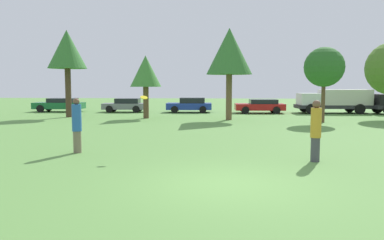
# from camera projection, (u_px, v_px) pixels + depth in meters

# --- Properties ---
(ground_plane) EXTENTS (120.00, 120.00, 0.00)m
(ground_plane) POSITION_uv_depth(u_px,v_px,m) (224.00, 184.00, 9.01)
(ground_plane) COLOR #5B8E42
(person_thrower) EXTENTS (0.33, 0.33, 1.93)m
(person_thrower) POSITION_uv_depth(u_px,v_px,m) (77.00, 125.00, 13.15)
(person_thrower) COLOR #726651
(person_thrower) RESTS_ON ground
(person_catcher) EXTENTS (0.33, 0.33, 1.93)m
(person_catcher) POSITION_uv_depth(u_px,v_px,m) (316.00, 130.00, 11.60)
(person_catcher) COLOR #3F3F47
(person_catcher) RESTS_ON ground
(frisbee) EXTENTS (0.27, 0.24, 0.16)m
(frisbee) POSITION_uv_depth(u_px,v_px,m) (144.00, 97.00, 12.69)
(frisbee) COLOR yellow
(tree_0) EXTENTS (2.84, 2.84, 6.49)m
(tree_0) POSITION_uv_depth(u_px,v_px,m) (67.00, 50.00, 27.69)
(tree_0) COLOR #473323
(tree_0) RESTS_ON ground
(tree_1) EXTENTS (2.24, 2.24, 4.53)m
(tree_1) POSITION_uv_depth(u_px,v_px,m) (146.00, 72.00, 26.83)
(tree_1) COLOR brown
(tree_1) RESTS_ON ground
(tree_2) EXTENTS (3.14, 3.14, 6.27)m
(tree_2) POSITION_uv_depth(u_px,v_px,m) (229.00, 52.00, 25.42)
(tree_2) COLOR brown
(tree_2) RESTS_ON ground
(tree_3) EXTENTS (2.53, 2.53, 4.82)m
(tree_3) POSITION_uv_depth(u_px,v_px,m) (324.00, 67.00, 23.73)
(tree_3) COLOR brown
(tree_3) RESTS_ON ground
(parked_car_green) EXTENTS (4.44, 2.12, 1.23)m
(parked_car_green) POSITION_uv_depth(u_px,v_px,m) (60.00, 104.00, 33.87)
(parked_car_green) COLOR #196633
(parked_car_green) RESTS_ON ground
(parked_car_grey) EXTENTS (3.88, 1.97, 1.23)m
(parked_car_grey) POSITION_uv_depth(u_px,v_px,m) (125.00, 105.00, 33.40)
(parked_car_grey) COLOR slate
(parked_car_grey) RESTS_ON ground
(parked_car_blue) EXTENTS (4.03, 2.11, 1.30)m
(parked_car_blue) POSITION_uv_depth(u_px,v_px,m) (190.00, 105.00, 33.02)
(parked_car_blue) COLOR #1E389E
(parked_car_blue) RESTS_ON ground
(parked_car_red) EXTENTS (4.26, 2.19, 1.18)m
(parked_car_red) POSITION_uv_depth(u_px,v_px,m) (260.00, 106.00, 32.18)
(parked_car_red) COLOR red
(parked_car_red) RESTS_ON ground
(delivery_truck_white) EXTENTS (6.49, 2.67, 2.03)m
(delivery_truck_white) POSITION_uv_depth(u_px,v_px,m) (335.00, 100.00, 32.02)
(delivery_truck_white) COLOR #2D2D33
(delivery_truck_white) RESTS_ON ground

